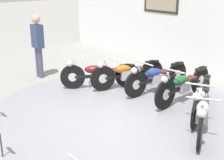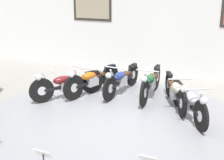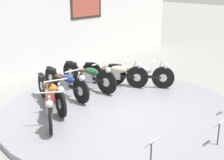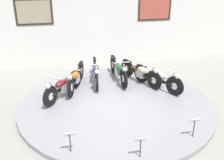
# 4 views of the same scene
# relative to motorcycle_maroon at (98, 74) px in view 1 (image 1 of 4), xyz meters

# --- Properties ---
(ground_plane) EXTENTS (60.00, 60.00, 0.00)m
(ground_plane) POSITION_rel_motorcycle_maroon_xyz_m (1.50, -0.61, -0.49)
(ground_plane) COLOR gray
(display_platform) EXTENTS (5.60, 5.60, 0.12)m
(display_platform) POSITION_rel_motorcycle_maroon_xyz_m (1.50, -0.61, -0.43)
(display_platform) COLOR gray
(display_platform) RESTS_ON ground_plane
(motorcycle_maroon) EXTENTS (1.19, 1.62, 0.78)m
(motorcycle_maroon) POSITION_rel_motorcycle_maroon_xyz_m (0.00, 0.00, 0.00)
(motorcycle_maroon) COLOR black
(motorcycle_maroon) RESTS_ON display_platform
(motorcycle_orange) EXTENTS (0.71, 1.91, 0.79)m
(motorcycle_orange) POSITION_rel_motorcycle_maroon_xyz_m (0.42, 0.56, 0.01)
(motorcycle_orange) COLOR black
(motorcycle_orange) RESTS_ON display_platform
(motorcycle_blue) EXTENTS (0.54, 1.98, 0.79)m
(motorcycle_blue) POSITION_rel_motorcycle_maroon_xyz_m (1.11, 0.89, 0.01)
(motorcycle_blue) COLOR black
(motorcycle_blue) RESTS_ON display_platform
(motorcycle_green) EXTENTS (0.54, 2.01, 0.81)m
(motorcycle_green) POSITION_rel_motorcycle_maroon_xyz_m (1.89, 0.89, 0.02)
(motorcycle_green) COLOR black
(motorcycle_green) RESTS_ON display_platform
(motorcycle_cream) EXTENTS (0.90, 1.80, 0.78)m
(motorcycle_cream) POSITION_rel_motorcycle_maroon_xyz_m (2.59, 0.56, 0.00)
(motorcycle_cream) COLOR black
(motorcycle_cream) RESTS_ON display_platform
(motorcycle_silver) EXTENTS (1.07, 1.71, 0.79)m
(motorcycle_silver) POSITION_rel_motorcycle_maroon_xyz_m (3.00, -0.00, 0.00)
(motorcycle_silver) COLOR black
(motorcycle_silver) RESTS_ON display_platform
(info_placard_front_centre) EXTENTS (0.26, 0.11, 0.51)m
(info_placard_front_centre) POSITION_rel_motorcycle_maroon_xyz_m (1.50, -3.06, -0.01)
(info_placard_front_centre) COLOR #333338
(info_placard_front_centre) RESTS_ON display_platform
(visitor_standing) EXTENTS (0.36, 0.23, 1.78)m
(visitor_standing) POSITION_rel_motorcycle_maroon_xyz_m (-2.09, -0.51, 0.53)
(visitor_standing) COLOR #4C4C6B
(visitor_standing) RESTS_ON ground_plane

